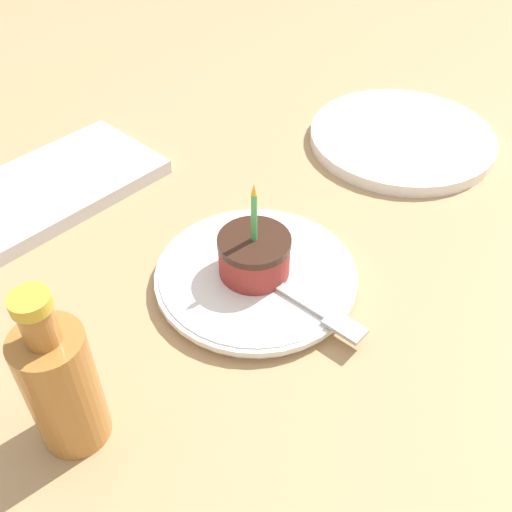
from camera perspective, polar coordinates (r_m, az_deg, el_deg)
The scene contains 7 objects.
ground_plane at distance 0.73m, azimuth 1.61°, elevation -2.87°, with size 2.40×2.40×0.04m.
plate at distance 0.69m, azimuth -0.00°, elevation -1.95°, with size 0.23×0.23×0.02m.
cake_slice at distance 0.67m, azimuth -0.17°, elevation 0.12°, with size 0.08×0.08×0.12m.
fork at distance 0.66m, azimuth 4.28°, elevation -4.17°, with size 0.03×0.19×0.00m.
bottle at distance 0.55m, azimuth -18.07°, elevation -11.53°, with size 0.06×0.06×0.18m.
side_plate at distance 0.96m, azimuth 13.70°, elevation 10.87°, with size 0.28×0.28×0.02m.
marble_board at distance 0.87m, azimuth -19.00°, elevation 6.16°, with size 0.29×0.17×0.02m.
Camera 1 is at (-0.38, -0.33, 0.50)m, focal length 42.00 mm.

